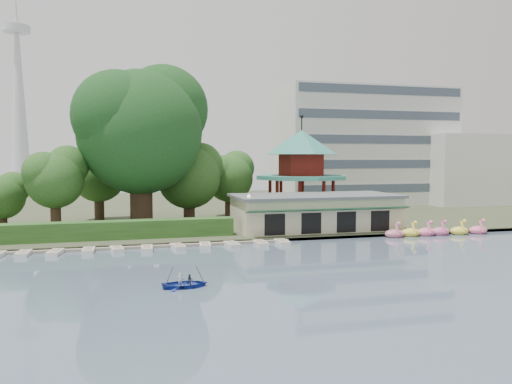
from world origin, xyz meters
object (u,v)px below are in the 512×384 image
object	(u,v)px
dock	(113,248)
boathouse	(315,211)
pavilion	(301,165)
rowboat_with_passengers	(185,281)
big_tree	(142,124)

from	to	relation	value
dock	boathouse	distance (m)	22.62
dock	pavilion	world-z (taller)	pavilion
dock	boathouse	size ratio (longest dim) A/B	1.83
pavilion	rowboat_with_passengers	bearing A→B (deg)	-122.32
dock	pavilion	size ratio (longest dim) A/B	2.52
boathouse	big_tree	size ratio (longest dim) A/B	0.98
boathouse	rowboat_with_passengers	bearing A→B (deg)	-130.27
big_tree	boathouse	bearing A→B (deg)	-18.40
dock	rowboat_with_passengers	size ratio (longest dim) A/B	8.03
rowboat_with_passengers	dock	bearing A→B (deg)	107.30
boathouse	pavilion	distance (m)	11.43
dock	rowboat_with_passengers	xyz separation A→B (m)	(4.83, -15.50, 0.32)
boathouse	rowboat_with_passengers	distance (m)	26.64
dock	big_tree	world-z (taller)	big_tree
dock	big_tree	distance (m)	16.72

